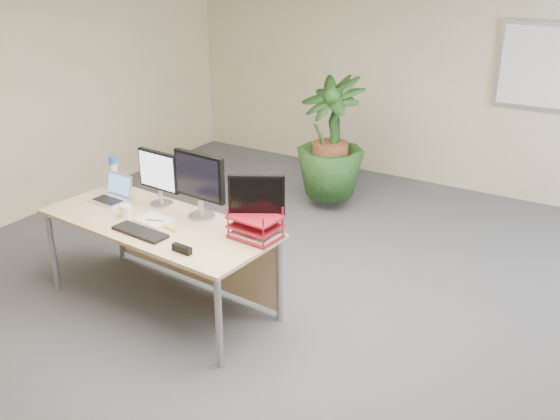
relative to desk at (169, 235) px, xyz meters
The scene contains 17 objects.
floor 1.17m from the desk, ahead, with size 8.00×8.00×0.00m, color #414145.
back_wall 4.04m from the desk, 75.46° to the left, with size 7.00×0.04×2.70m, color #C5B38C.
whiteboard 4.50m from the desk, 60.01° to the left, with size 1.30×0.04×0.95m.
desk is the anchor object (origin of this frame).
floor_plant 2.48m from the desk, 85.45° to the left, with size 0.84×0.84×1.50m, color #133413.
monitor_left 0.51m from the desk, 142.04° to the left, with size 0.42×0.19×0.47m.
monitor_right 0.54m from the desk, 30.52° to the left, with size 0.48×0.22×0.54m.
monitor_dark 0.90m from the desk, ahead, with size 0.38×0.25×0.47m.
laptop 0.68m from the desk, behind, with size 0.32×0.28×0.22m.
keyboard 0.38m from the desk, 85.40° to the right, with size 0.47×0.16×0.03m, color black.
coffee_mug 0.39m from the desk, 149.45° to the right, with size 0.13×0.09×0.10m.
spiral_notebook 0.20m from the desk, 111.72° to the right, with size 0.28×0.21×0.01m, color silver.
orange_pen 0.22m from the desk, 98.62° to the right, with size 0.01×0.01×0.15m, color #CA6D16.
yellow_highlighter 0.30m from the desk, 44.25° to the right, with size 0.02×0.02×0.13m, color yellow.
water_bottle 0.91m from the desk, 163.43° to the left, with size 0.08×0.08×0.30m.
letter_tray 0.85m from the desk, ahead, with size 0.38×0.30×0.17m.
stapler 0.68m from the desk, 40.03° to the right, with size 0.16×0.04×0.05m, color black.
Camera 1 is at (2.16, -3.26, 2.77)m, focal length 40.00 mm.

